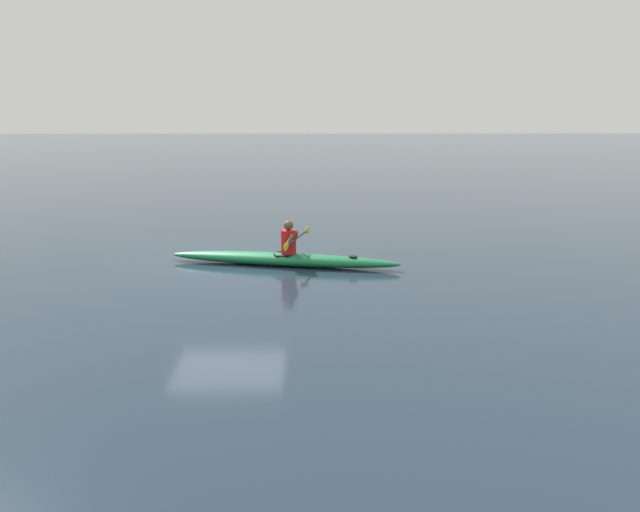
# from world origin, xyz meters

# --- Properties ---
(ground_plane) EXTENTS (160.00, 160.00, 0.00)m
(ground_plane) POSITION_xyz_m (0.00, 0.00, 0.00)
(ground_plane) COLOR #1E2D3D
(kayak) EXTENTS (5.16, 1.67, 0.28)m
(kayak) POSITION_xyz_m (-1.27, 0.15, 0.14)
(kayak) COLOR #19723F
(kayak) RESTS_ON ground
(kayaker) EXTENTS (0.64, 2.31, 0.72)m
(kayaker) POSITION_xyz_m (-1.41, 0.19, 0.59)
(kayaker) COLOR red
(kayaker) RESTS_ON kayak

